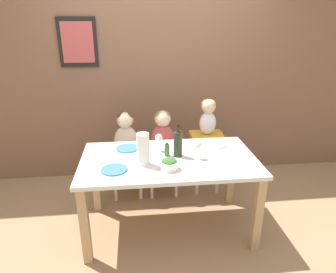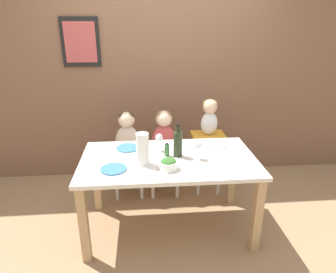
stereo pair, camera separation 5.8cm
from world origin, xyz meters
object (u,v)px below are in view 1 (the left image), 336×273
(wine_glass_far, at_px, (159,138))
(paper_towel_roll, at_px, (143,149))
(person_child_center, at_px, (163,133))
(wine_bottle, at_px, (178,143))
(dinner_plate_back_left, at_px, (127,148))
(person_baby_right, at_px, (208,114))
(salad_bowl_large, at_px, (169,164))
(chair_right_highchair, at_px, (206,147))
(dinner_plate_front_left, at_px, (114,170))
(chair_far_center, at_px, (163,162))
(dinner_plate_back_right, at_px, (215,144))
(chair_far_left, at_px, (127,164))
(person_child_left, at_px, (126,134))
(wine_glass_near, at_px, (198,146))

(wine_glass_far, bearing_deg, paper_towel_roll, -119.28)
(person_child_center, distance_m, wine_bottle, 0.64)
(wine_bottle, height_order, dinner_plate_back_left, wine_bottle)
(person_baby_right, height_order, paper_towel_roll, person_baby_right)
(salad_bowl_large, bearing_deg, dinner_plate_back_left, 127.51)
(salad_bowl_large, bearing_deg, person_baby_right, 58.98)
(paper_towel_roll, height_order, salad_bowl_large, paper_towel_roll)
(chair_right_highchair, distance_m, dinner_plate_front_left, 1.31)
(chair_right_highchair, bearing_deg, salad_bowl_large, -121.08)
(chair_far_center, distance_m, salad_bowl_large, 0.96)
(paper_towel_roll, bearing_deg, dinner_plate_back_right, 26.09)
(salad_bowl_large, xyz_separation_m, dinner_plate_back_left, (-0.35, 0.46, -0.04))
(chair_far_left, height_order, paper_towel_roll, paper_towel_roll)
(chair_far_center, bearing_deg, wine_glass_far, -99.33)
(chair_far_center, height_order, wine_glass_far, wine_glass_far)
(person_child_left, relative_size, dinner_plate_back_right, 2.46)
(chair_far_center, relative_size, person_child_left, 0.85)
(wine_glass_far, xyz_separation_m, salad_bowl_large, (0.05, -0.38, -0.08))
(chair_far_center, relative_size, dinner_plate_back_left, 2.08)
(salad_bowl_large, distance_m, dinner_plate_back_left, 0.58)
(chair_far_center, bearing_deg, wine_bottle, -82.76)
(chair_far_left, relative_size, chair_right_highchair, 0.65)
(wine_glass_near, bearing_deg, dinner_plate_back_left, 155.80)
(chair_far_left, distance_m, dinner_plate_front_left, 0.92)
(wine_glass_far, relative_size, dinner_plate_back_right, 0.77)
(person_child_left, relative_size, wine_bottle, 1.74)
(wine_glass_near, bearing_deg, dinner_plate_back_right, 51.03)
(chair_far_left, height_order, wine_glass_near, wine_glass_near)
(chair_far_center, bearing_deg, chair_far_left, 180.00)
(person_child_center, height_order, person_baby_right, person_baby_right)
(dinner_plate_front_left, bearing_deg, person_baby_right, 40.93)
(paper_towel_roll, xyz_separation_m, dinner_plate_back_right, (0.71, 0.35, -0.13))
(wine_glass_near, height_order, salad_bowl_large, wine_glass_near)
(salad_bowl_large, xyz_separation_m, dinner_plate_front_left, (-0.45, 0.03, -0.04))
(person_child_center, distance_m, wine_glass_far, 0.51)
(paper_towel_roll, relative_size, wine_glass_far, 1.67)
(person_child_center, bearing_deg, wine_bottle, -82.77)
(wine_bottle, bearing_deg, salad_bowl_large, -113.12)
(person_child_center, distance_m, dinner_plate_back_left, 0.56)
(person_child_left, distance_m, wine_bottle, 0.80)
(chair_far_left, bearing_deg, chair_right_highchair, 0.00)
(salad_bowl_large, xyz_separation_m, dinner_plate_back_right, (0.50, 0.46, -0.04))
(chair_right_highchair, height_order, dinner_plate_back_left, dinner_plate_back_left)
(chair_right_highchair, bearing_deg, chair_far_left, 180.00)
(chair_far_left, distance_m, salad_bowl_large, 1.03)
(chair_far_center, xyz_separation_m, wine_bottle, (0.08, -0.63, 0.49))
(person_baby_right, bearing_deg, dinner_plate_back_left, -154.46)
(dinner_plate_front_left, distance_m, dinner_plate_back_right, 1.04)
(chair_far_left, relative_size, dinner_plate_front_left, 2.08)
(person_baby_right, xyz_separation_m, wine_glass_far, (-0.58, -0.49, -0.07))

